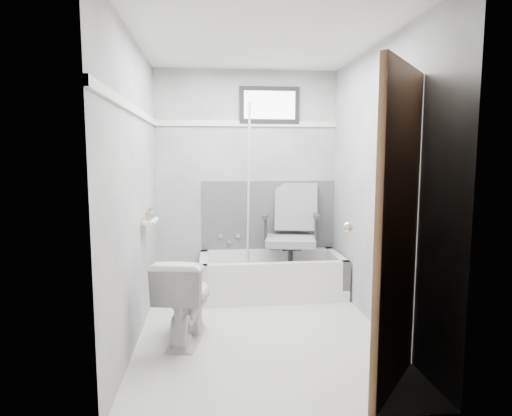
{
  "coord_description": "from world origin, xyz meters",
  "views": [
    {
      "loc": [
        -0.41,
        -3.45,
        1.46
      ],
      "look_at": [
        0.0,
        0.35,
        1.0
      ],
      "focal_mm": 30.0,
      "sensor_mm": 36.0,
      "label": 1
    }
  ],
  "objects": [
    {
      "name": "floor",
      "position": [
        0.0,
        0.0,
        0.0
      ],
      "size": [
        2.6,
        2.6,
        0.0
      ],
      "primitive_type": "plane",
      "color": "white",
      "rests_on": "ground"
    },
    {
      "name": "ceiling",
      "position": [
        0.0,
        0.0,
        2.4
      ],
      "size": [
        2.6,
        2.6,
        0.0
      ],
      "primitive_type": "plane",
      "rotation": [
        3.14,
        0.0,
        0.0
      ],
      "color": "silver",
      "rests_on": "floor"
    },
    {
      "name": "wall_back",
      "position": [
        0.0,
        1.3,
        1.2
      ],
      "size": [
        2.0,
        0.02,
        2.4
      ],
      "primitive_type": "cube",
      "color": "gray",
      "rests_on": "floor"
    },
    {
      "name": "wall_front",
      "position": [
        0.0,
        -1.3,
        1.2
      ],
      "size": [
        2.0,
        0.02,
        2.4
      ],
      "primitive_type": "cube",
      "color": "gray",
      "rests_on": "floor"
    },
    {
      "name": "wall_left",
      "position": [
        -1.0,
        0.0,
        1.2
      ],
      "size": [
        0.02,
        2.6,
        2.4
      ],
      "primitive_type": "cube",
      "color": "gray",
      "rests_on": "floor"
    },
    {
      "name": "wall_right",
      "position": [
        1.0,
        0.0,
        1.2
      ],
      "size": [
        0.02,
        2.6,
        2.4
      ],
      "primitive_type": "cube",
      "color": "gray",
      "rests_on": "floor"
    },
    {
      "name": "bathtub",
      "position": [
        0.23,
        0.93,
        0.21
      ],
      "size": [
        1.5,
        0.7,
        0.42
      ],
      "primitive_type": null,
      "color": "white",
      "rests_on": "floor"
    },
    {
      "name": "office_chair",
      "position": [
        0.44,
        0.98,
        0.65
      ],
      "size": [
        0.71,
        0.71,
        1.06
      ],
      "primitive_type": null,
      "rotation": [
        0.0,
        0.0,
        -0.19
      ],
      "color": "slate",
      "rests_on": "bathtub"
    },
    {
      "name": "toilet",
      "position": [
        -0.62,
        -0.12,
        0.34
      ],
      "size": [
        0.5,
        0.75,
        0.68
      ],
      "primitive_type": "imported",
      "rotation": [
        0.0,
        0.0,
        2.96
      ],
      "color": "white",
      "rests_on": "floor"
    },
    {
      "name": "door",
      "position": [
        0.98,
        -1.28,
        1.0
      ],
      "size": [
        0.78,
        0.78,
        2.0
      ],
      "primitive_type": null,
      "color": "brown",
      "rests_on": "floor"
    },
    {
      "name": "window",
      "position": [
        0.25,
        1.29,
        2.02
      ],
      "size": [
        0.66,
        0.04,
        0.4
      ],
      "primitive_type": null,
      "color": "black",
      "rests_on": "wall_back"
    },
    {
      "name": "backerboard",
      "position": [
        0.25,
        1.29,
        0.8
      ],
      "size": [
        1.5,
        0.02,
        0.78
      ],
      "primitive_type": "cube",
      "color": "#4C4C4F",
      "rests_on": "wall_back"
    },
    {
      "name": "trim_back",
      "position": [
        0.0,
        1.29,
        1.82
      ],
      "size": [
        2.0,
        0.02,
        0.06
      ],
      "primitive_type": "cube",
      "color": "white",
      "rests_on": "wall_back"
    },
    {
      "name": "trim_left",
      "position": [
        -0.99,
        0.0,
        1.82
      ],
      "size": [
        0.02,
        2.6,
        0.06
      ],
      "primitive_type": "cube",
      "color": "white",
      "rests_on": "wall_left"
    },
    {
      "name": "pole",
      "position": [
        -0.0,
        1.06,
        1.05
      ],
      "size": [
        0.02,
        0.36,
        1.92
      ],
      "primitive_type": "cylinder",
      "rotation": [
        0.17,
        0.0,
        0.0
      ],
      "color": "silver",
      "rests_on": "bathtub"
    },
    {
      "name": "shelf",
      "position": [
        -0.93,
        0.34,
        0.9
      ],
      "size": [
        0.1,
        0.32,
        0.02
      ],
      "primitive_type": "cube",
      "color": "white",
      "rests_on": "wall_left"
    },
    {
      "name": "soap_bottle_a",
      "position": [
        -0.94,
        0.26,
        0.97
      ],
      "size": [
        0.06,
        0.06,
        0.1
      ],
      "primitive_type": "imported",
      "rotation": [
        0.0,
        0.0,
        0.31
      ],
      "color": "olive",
      "rests_on": "shelf"
    },
    {
      "name": "soap_bottle_b",
      "position": [
        -0.94,
        0.4,
        0.96
      ],
      "size": [
        0.1,
        0.1,
        0.1
      ],
      "primitive_type": "imported",
      "rotation": [
        0.0,
        0.0,
        0.4
      ],
      "color": "#456B7F",
      "rests_on": "shelf"
    },
    {
      "name": "faucet",
      "position": [
        -0.2,
        1.27,
        0.55
      ],
      "size": [
        0.26,
        0.1,
        0.16
      ],
      "primitive_type": null,
      "color": "silver",
      "rests_on": "wall_back"
    }
  ]
}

